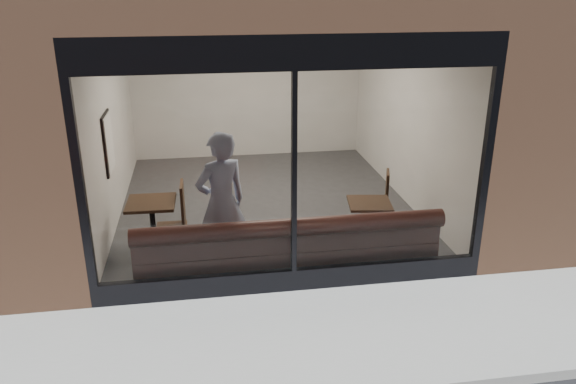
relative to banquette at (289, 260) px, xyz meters
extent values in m
cube|color=gray|center=(0.00, -1.45, -0.22)|extent=(40.00, 2.00, 0.01)
cube|color=brown|center=(-3.75, 5.55, 1.38)|extent=(2.50, 12.00, 3.20)
cube|color=brown|center=(3.75, 5.55, 1.38)|extent=(2.50, 12.00, 3.20)
cube|color=brown|center=(0.00, 8.55, 1.38)|extent=(5.00, 6.00, 3.20)
plane|color=#2D2D30|center=(0.00, 2.55, -0.21)|extent=(6.00, 6.00, 0.00)
plane|color=white|center=(0.00, 2.55, 2.97)|extent=(6.00, 6.00, 0.00)
plane|color=beige|center=(0.00, 5.54, 1.37)|extent=(5.00, 0.00, 5.00)
plane|color=beige|center=(-2.49, 2.55, 1.37)|extent=(0.00, 6.00, 6.00)
plane|color=beige|center=(2.49, 2.55, 1.37)|extent=(0.00, 6.00, 6.00)
cube|color=black|center=(0.00, -0.40, -0.08)|extent=(5.00, 0.10, 0.30)
cube|color=black|center=(0.00, -0.40, 2.77)|extent=(5.00, 0.10, 0.40)
cube|color=black|center=(0.00, -0.40, 1.32)|extent=(0.06, 0.10, 2.50)
plane|color=white|center=(0.00, -0.43, 1.33)|extent=(4.80, 0.00, 4.80)
cube|color=#391614|center=(0.00, 0.00, 0.00)|extent=(4.00, 0.55, 0.45)
imported|color=#97A7CA|center=(-0.85, 0.31, 0.75)|extent=(0.84, 0.71, 1.95)
cube|color=black|center=(-1.83, 1.07, 0.52)|extent=(0.70, 0.70, 0.04)
cube|color=black|center=(1.27, 0.55, 0.52)|extent=(0.69, 0.69, 0.04)
cube|color=black|center=(-1.58, 1.26, 0.01)|extent=(0.46, 0.46, 0.04)
cube|color=black|center=(1.60, 1.34, 0.01)|extent=(0.46, 0.46, 0.04)
cube|color=white|center=(-2.45, 1.92, 1.20)|extent=(0.02, 0.64, 0.86)
camera|label=1|loc=(-1.08, -6.62, 3.54)|focal=35.00mm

